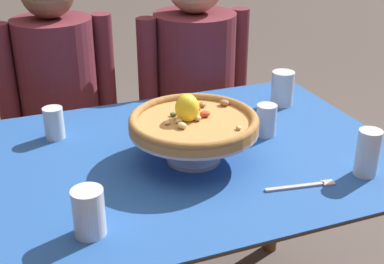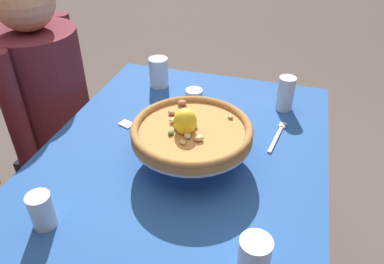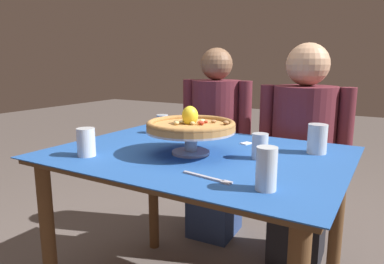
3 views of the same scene
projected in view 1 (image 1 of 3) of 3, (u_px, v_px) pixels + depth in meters
name	position (u px, v px, depth m)	size (l,w,h in m)	color
dining_table	(191.00, 187.00, 1.58)	(1.20, 0.90, 0.77)	brown
pizza_stand	(194.00, 136.00, 1.46)	(0.36, 0.36, 0.10)	#B7B7C1
pizza	(193.00, 121.00, 1.44)	(0.36, 0.36, 0.10)	#BC8447
water_glass_front_right	(367.00, 155.00, 1.39)	(0.06, 0.06, 0.13)	silver
water_glass_back_left	(54.00, 124.00, 1.60)	(0.06, 0.06, 0.10)	silver
water_glass_back_right	(282.00, 91.00, 1.85)	(0.08, 0.08, 0.12)	silver
water_glass_side_right	(266.00, 122.00, 1.62)	(0.06, 0.06, 0.10)	silver
water_glass_front_left	(89.00, 215.00, 1.16)	(0.07, 0.07, 0.11)	white
dinner_fork	(304.00, 186.00, 1.36)	(0.19, 0.05, 0.01)	#B7B7C1
sugar_packet	(199.00, 115.00, 1.77)	(0.05, 0.04, 0.01)	white
diner_left	(63.00, 128.00, 2.13)	(0.46, 0.33, 1.23)	navy
diner_right	(195.00, 107.00, 2.27)	(0.50, 0.35, 1.24)	black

